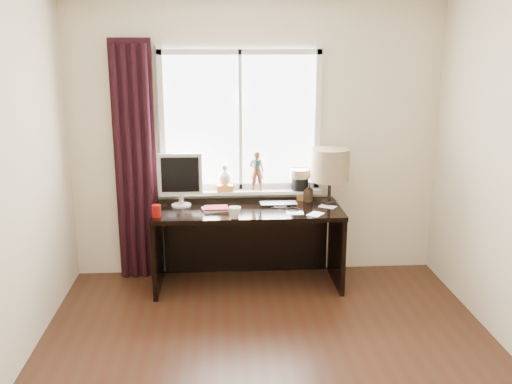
{
  "coord_description": "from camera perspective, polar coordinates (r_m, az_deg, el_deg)",
  "views": [
    {
      "loc": [
        -0.35,
        -3.33,
        2.21
      ],
      "look_at": [
        -0.05,
        1.25,
        1.0
      ],
      "focal_mm": 40.0,
      "sensor_mm": 36.0,
      "label": 1
    }
  ],
  "objects": [
    {
      "name": "wall_back",
      "position": [
        5.42,
        0.02,
        5.1
      ],
      "size": [
        3.5,
        0.0,
        2.6
      ],
      "primitive_type": "cube",
      "rotation": [
        1.57,
        0.0,
        0.0
      ],
      "color": "beige",
      "rests_on": "ground"
    },
    {
      "name": "mug",
      "position": [
        4.87,
        -2.14,
        -2.04
      ],
      "size": [
        0.13,
        0.13,
        0.11
      ],
      "primitive_type": "imported",
      "rotation": [
        0.0,
        0.0,
        0.29
      ],
      "color": "white",
      "rests_on": "desk"
    },
    {
      "name": "red_cup",
      "position": [
        4.98,
        -9.93,
        -1.86
      ],
      "size": [
        0.08,
        0.08,
        0.1
      ],
      "primitive_type": "cylinder",
      "color": "#710805",
      "rests_on": "desk"
    },
    {
      "name": "notebook_stack",
      "position": [
        5.12,
        -4.08,
        -1.67
      ],
      "size": [
        0.25,
        0.21,
        0.03
      ],
      "color": "beige",
      "rests_on": "desk"
    },
    {
      "name": "desk",
      "position": [
        5.34,
        -0.87,
        -3.83
      ],
      "size": [
        1.7,
        0.7,
        0.75
      ],
      "color": "black",
      "rests_on": "floor"
    },
    {
      "name": "floor",
      "position": [
        4.01,
        1.97,
        -18.66
      ],
      "size": [
        3.5,
        4.0,
        0.0
      ],
      "primitive_type": "cube",
      "color": "#3C2214",
      "rests_on": "ground"
    },
    {
      "name": "brush_holder",
      "position": [
        5.4,
        5.22,
        -0.3
      ],
      "size": [
        0.09,
        0.09,
        0.25
      ],
      "color": "black",
      "rests_on": "desk"
    },
    {
      "name": "window",
      "position": [
        5.36,
        -1.51,
        5.01
      ],
      "size": [
        1.52,
        0.22,
        1.4
      ],
      "color": "white",
      "rests_on": "ground"
    },
    {
      "name": "monitor",
      "position": [
        5.22,
        -7.58,
        1.54
      ],
      "size": [
        0.4,
        0.18,
        0.49
      ],
      "color": "beige",
      "rests_on": "desk"
    },
    {
      "name": "laptop",
      "position": [
        5.27,
        2.28,
        -1.17
      ],
      "size": [
        0.35,
        0.23,
        0.03
      ],
      "primitive_type": "imported",
      "rotation": [
        0.0,
        0.0,
        0.03
      ],
      "color": "silver",
      "rests_on": "desk"
    },
    {
      "name": "icon_frame",
      "position": [
        5.41,
        4.62,
        -0.22
      ],
      "size": [
        0.1,
        0.04,
        0.13
      ],
      "color": "gold",
      "rests_on": "desk"
    },
    {
      "name": "desk_cables",
      "position": [
        5.17,
        3.03,
        -1.61
      ],
      "size": [
        0.31,
        0.27,
        0.01
      ],
      "color": "black",
      "rests_on": "desk"
    },
    {
      "name": "curtain",
      "position": [
        5.41,
        -11.99,
        2.76
      ],
      "size": [
        0.38,
        0.09,
        2.25
      ],
      "color": "black",
      "rests_on": "floor"
    },
    {
      "name": "table_lamp",
      "position": [
        5.27,
        7.43,
        2.63
      ],
      "size": [
        0.35,
        0.35,
        0.52
      ],
      "color": "black",
      "rests_on": "desk"
    },
    {
      "name": "loose_papers",
      "position": [
        5.11,
        5.71,
        -1.91
      ],
      "size": [
        0.5,
        0.41,
        0.0
      ],
      "color": "white",
      "rests_on": "desk"
    }
  ]
}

